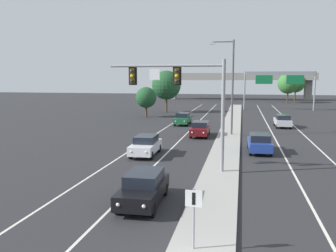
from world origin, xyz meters
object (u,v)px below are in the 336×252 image
(car_oncoming_green, at_px, (183,119))
(tree_far_right_c, at_px, (288,83))
(tree_far_left_c, at_px, (166,85))
(tree_far_left_a, at_px, (146,98))
(overhead_signal_mast, at_px, (185,91))
(car_oncoming_black, at_px, (144,188))
(car_oncoming_darkred, at_px, (200,129))
(highway_sign_gantry, at_px, (279,78))
(tree_far_right_b, at_px, (296,83))
(car_receding_silver, at_px, (283,121))
(street_lamp_median, at_px, (231,82))
(car_oncoming_white, at_px, (146,145))
(median_sign_post, at_px, (194,210))
(car_receding_blue, at_px, (260,143))

(car_oncoming_green, bearing_deg, tree_far_right_c, 68.16)
(tree_far_left_c, distance_m, tree_far_left_a, 8.69)
(overhead_signal_mast, bearing_deg, car_oncoming_green, 99.81)
(car_oncoming_black, bearing_deg, car_oncoming_darkred, 89.10)
(highway_sign_gantry, relative_size, tree_far_right_b, 1.79)
(overhead_signal_mast, distance_m, car_receding_silver, 25.76)
(street_lamp_median, height_order, highway_sign_gantry, street_lamp_median)
(car_oncoming_white, height_order, tree_far_right_b, tree_far_right_b)
(tree_far_right_b, relative_size, tree_far_right_c, 1.00)
(car_oncoming_white, relative_size, car_oncoming_darkred, 1.00)
(car_oncoming_black, height_order, car_oncoming_white, same)
(car_oncoming_white, bearing_deg, median_sign_post, -68.74)
(tree_far_right_b, height_order, tree_far_left_a, tree_far_right_b)
(car_oncoming_green, height_order, tree_far_right_c, tree_far_right_c)
(car_oncoming_darkred, relative_size, highway_sign_gantry, 0.34)
(median_sign_post, bearing_deg, highway_sign_gantry, 81.94)
(overhead_signal_mast, xyz_separation_m, median_sign_post, (2.04, -10.89, -3.76))
(car_oncoming_green, height_order, car_receding_silver, same)
(highway_sign_gantry, height_order, tree_far_right_b, highway_sign_gantry)
(tree_far_right_c, bearing_deg, street_lamp_median, -102.73)
(car_oncoming_white, xyz_separation_m, tree_far_left_c, (-5.93, 35.68, 4.11))
(car_oncoming_black, xyz_separation_m, car_oncoming_white, (-2.86, 10.82, 0.00))
(median_sign_post, height_order, tree_far_right_b, tree_far_right_b)
(car_oncoming_black, bearing_deg, car_receding_silver, 72.20)
(car_oncoming_black, xyz_separation_m, car_oncoming_green, (-3.05, 30.08, 0.00))
(car_oncoming_black, xyz_separation_m, tree_far_left_a, (-10.30, 38.13, 2.30))
(overhead_signal_mast, distance_m, car_receding_blue, 10.07)
(street_lamp_median, distance_m, car_oncoming_darkred, 5.94)
(car_receding_blue, bearing_deg, car_oncoming_green, 119.57)
(tree_far_left_c, relative_size, tree_far_left_a, 1.57)
(car_receding_blue, height_order, tree_far_left_a, tree_far_left_a)
(car_oncoming_black, bearing_deg, car_oncoming_green, 95.80)
(car_oncoming_darkred, distance_m, car_receding_blue, 9.28)
(street_lamp_median, xyz_separation_m, tree_far_left_c, (-12.17, 24.32, -0.87))
(tree_far_left_a, bearing_deg, street_lamp_median, -49.40)
(median_sign_post, height_order, car_oncoming_white, median_sign_post)
(car_receding_silver, xyz_separation_m, tree_far_left_a, (-20.02, 7.84, 2.30))
(car_oncoming_darkred, distance_m, tree_far_right_c, 58.24)
(car_oncoming_white, bearing_deg, tree_far_right_c, 74.29)
(highway_sign_gantry, bearing_deg, car_receding_silver, -94.16)
(car_oncoming_darkred, bearing_deg, car_oncoming_white, -107.29)
(car_oncoming_darkred, xyz_separation_m, car_oncoming_green, (-3.39, 9.00, 0.00))
(car_oncoming_black, bearing_deg, median_sign_post, -55.27)
(car_oncoming_black, distance_m, tree_far_left_c, 47.50)
(tree_far_right_c, bearing_deg, car_oncoming_darkred, -105.42)
(car_oncoming_white, height_order, tree_far_left_a, tree_far_left_a)
(median_sign_post, height_order, highway_sign_gantry, highway_sign_gantry)
(car_oncoming_green, relative_size, tree_far_right_b, 0.60)
(street_lamp_median, xyz_separation_m, highway_sign_gantry, (8.17, 33.24, 0.37))
(car_oncoming_green, xyz_separation_m, tree_far_right_c, (18.83, 47.00, 4.04))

